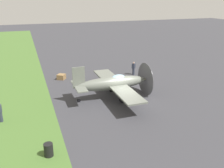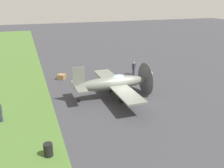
% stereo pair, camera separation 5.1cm
% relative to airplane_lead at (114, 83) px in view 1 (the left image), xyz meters
% --- Properties ---
extents(ground_plane, '(160.00, 160.00, 0.00)m').
position_rel_airplane_lead_xyz_m(ground_plane, '(1.65, 0.77, -1.57)').
color(ground_plane, '#38383D').
extents(airplane_lead, '(10.44, 8.32, 3.75)m').
position_rel_airplane_lead_xyz_m(airplane_lead, '(0.00, 0.00, 0.00)').
color(airplane_lead, slate).
rests_on(airplane_lead, ground).
extents(ground_crew_chief, '(0.61, 0.38, 1.73)m').
position_rel_airplane_lead_xyz_m(ground_crew_chief, '(1.68, -10.57, -0.66)').
color(ground_crew_chief, '#2D3342').
rests_on(ground_crew_chief, ground).
extents(ground_crew_mechanic, '(0.38, 0.61, 1.73)m').
position_rel_airplane_lead_xyz_m(ground_crew_mechanic, '(-6.44, 5.19, -0.66)').
color(ground_crew_mechanic, '#2D3342').
rests_on(ground_crew_mechanic, ground).
extents(fuel_drum, '(0.60, 0.60, 0.90)m').
position_rel_airplane_lead_xyz_m(fuel_drum, '(7.75, -7.33, -1.12)').
color(fuel_drum, black).
rests_on(fuel_drum, ground).
extents(supply_crate, '(1.25, 1.25, 0.64)m').
position_rel_airplane_lead_xyz_m(supply_crate, '(-7.73, -4.17, -1.25)').
color(supply_crate, olive).
rests_on(supply_crate, ground).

